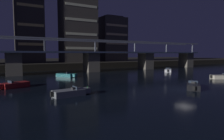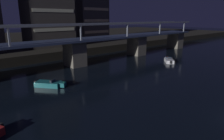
% 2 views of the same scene
% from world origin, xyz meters
% --- Properties ---
extents(ground_plane, '(400.00, 400.00, 0.00)m').
position_xyz_m(ground_plane, '(0.00, 0.00, 0.00)').
color(ground_plane, black).
extents(far_riverbank, '(240.00, 80.00, 2.20)m').
position_xyz_m(far_riverbank, '(0.00, 82.19, 1.10)').
color(far_riverbank, black).
rests_on(far_riverbank, ground).
extents(river_bridge, '(89.00, 6.40, 9.38)m').
position_xyz_m(river_bridge, '(0.00, 34.18, 4.06)').
color(river_bridge, '#605B51').
rests_on(river_bridge, ground).
extents(tower_west_tall, '(8.85, 13.43, 32.18)m').
position_xyz_m(tower_west_tall, '(-14.33, 57.11, 18.14)').
color(tower_west_tall, '#38332D').
rests_on(tower_west_tall, far_riverbank).
extents(tower_central, '(13.26, 8.78, 26.46)m').
position_xyz_m(tower_central, '(2.90, 53.36, 15.28)').
color(tower_central, '#423D38').
rests_on(tower_central, far_riverbank).
extents(tower_east_tall, '(11.10, 8.97, 19.32)m').
position_xyz_m(tower_east_tall, '(19.20, 55.51, 11.71)').
color(tower_east_tall, '#423D38').
rests_on(tower_east_tall, far_riverbank).
extents(speedboat_near_left, '(5.23, 2.21, 1.16)m').
position_xyz_m(speedboat_near_left, '(-15.81, 4.50, 0.41)').
color(speedboat_near_left, gray).
rests_on(speedboat_near_left, ground).
extents(speedboat_near_center, '(5.07, 3.13, 1.16)m').
position_xyz_m(speedboat_near_center, '(-21.67, 14.73, 0.41)').
color(speedboat_near_center, maroon).
rests_on(speedboat_near_center, ground).
extents(speedboat_near_right, '(4.60, 4.14, 1.16)m').
position_xyz_m(speedboat_near_right, '(1.88, 0.10, 0.41)').
color(speedboat_near_right, black).
rests_on(speedboat_near_right, ground).
extents(speedboat_mid_left, '(4.13, 4.60, 1.16)m').
position_xyz_m(speedboat_mid_left, '(-10.46, 24.69, 0.41)').
color(speedboat_mid_left, '#196066').
rests_on(speedboat_mid_left, ground).
extents(speedboat_mid_center, '(5.01, 3.25, 1.16)m').
position_xyz_m(speedboat_mid_center, '(17.35, 4.94, 0.41)').
color(speedboat_mid_center, beige).
rests_on(speedboat_mid_center, ground).
extents(speedboat_mid_right, '(4.48, 4.29, 1.16)m').
position_xyz_m(speedboat_mid_right, '(19.32, 22.21, 0.41)').
color(speedboat_mid_right, silver).
rests_on(speedboat_mid_right, ground).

